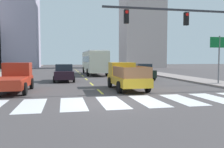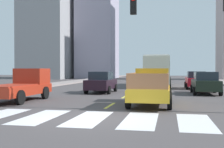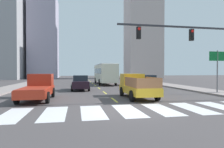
{
  "view_description": "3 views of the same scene",
  "coord_description": "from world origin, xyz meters",
  "px_view_note": "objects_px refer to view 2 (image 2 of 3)",
  "views": [
    {
      "loc": [
        -2.41,
        -11.68,
        2.24
      ],
      "look_at": [
        1.35,
        6.48,
        1.03
      ],
      "focal_mm": 37.45,
      "sensor_mm": 36.0,
      "label": 1
    },
    {
      "loc": [
        3.04,
        -10.54,
        1.89
      ],
      "look_at": [
        -2.23,
        15.54,
        1.47
      ],
      "focal_mm": 45.49,
      "sensor_mm": 36.0,
      "label": 2
    },
    {
      "loc": [
        -2.83,
        -10.27,
        2.2
      ],
      "look_at": [
        2.0,
        15.63,
        1.79
      ],
      "focal_mm": 30.65,
      "sensor_mm": 36.0,
      "label": 3
    }
  ],
  "objects_px": {
    "pickup_stakebed": "(151,87)",
    "city_bus": "(158,69)",
    "pickup_dark": "(23,85)",
    "sedan_mid": "(101,82)",
    "sedan_near_left": "(205,83)",
    "sedan_near_right": "(196,80)"
  },
  "relations": [
    {
      "from": "pickup_stakebed",
      "to": "city_bus",
      "type": "bearing_deg",
      "value": 90.13
    },
    {
      "from": "pickup_dark",
      "to": "sedan_mid",
      "type": "bearing_deg",
      "value": 60.97
    },
    {
      "from": "sedan_mid",
      "to": "sedan_near_left",
      "type": "distance_m",
      "value": 8.18
    },
    {
      "from": "city_bus",
      "to": "sedan_near_left",
      "type": "bearing_deg",
      "value": -66.87
    },
    {
      "from": "pickup_stakebed",
      "to": "sedan_near_left",
      "type": "xyz_separation_m",
      "value": [
        3.69,
        7.28,
        -0.08
      ]
    },
    {
      "from": "pickup_stakebed",
      "to": "pickup_dark",
      "type": "distance_m",
      "value": 7.84
    },
    {
      "from": "city_bus",
      "to": "sedan_near_right",
      "type": "relative_size",
      "value": 2.45
    },
    {
      "from": "pickup_dark",
      "to": "sedan_near_left",
      "type": "height_order",
      "value": "pickup_dark"
    },
    {
      "from": "sedan_near_right",
      "to": "pickup_stakebed",
      "type": "bearing_deg",
      "value": -104.69
    },
    {
      "from": "sedan_mid",
      "to": "sedan_near_left",
      "type": "height_order",
      "value": "same"
    },
    {
      "from": "city_bus",
      "to": "sedan_near_right",
      "type": "xyz_separation_m",
      "value": [
        3.74,
        -3.31,
        -1.09
      ]
    },
    {
      "from": "pickup_stakebed",
      "to": "sedan_near_right",
      "type": "xyz_separation_m",
      "value": [
        3.51,
        13.23,
        -0.08
      ]
    },
    {
      "from": "pickup_dark",
      "to": "sedan_near_left",
      "type": "bearing_deg",
      "value": 28.85
    },
    {
      "from": "sedan_near_right",
      "to": "sedan_mid",
      "type": "relative_size",
      "value": 1.0
    },
    {
      "from": "pickup_dark",
      "to": "sedan_near_right",
      "type": "height_order",
      "value": "pickup_dark"
    },
    {
      "from": "pickup_stakebed",
      "to": "sedan_near_left",
      "type": "distance_m",
      "value": 8.17
    },
    {
      "from": "pickup_dark",
      "to": "sedan_mid",
      "type": "height_order",
      "value": "pickup_dark"
    },
    {
      "from": "pickup_dark",
      "to": "city_bus",
      "type": "relative_size",
      "value": 0.48
    },
    {
      "from": "city_bus",
      "to": "pickup_dark",
      "type": "bearing_deg",
      "value": -115.01
    },
    {
      "from": "sedan_near_right",
      "to": "sedan_near_left",
      "type": "distance_m",
      "value": 5.95
    },
    {
      "from": "city_bus",
      "to": "sedan_near_left",
      "type": "height_order",
      "value": "city_bus"
    },
    {
      "from": "pickup_dark",
      "to": "sedan_near_left",
      "type": "relative_size",
      "value": 1.18
    }
  ]
}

